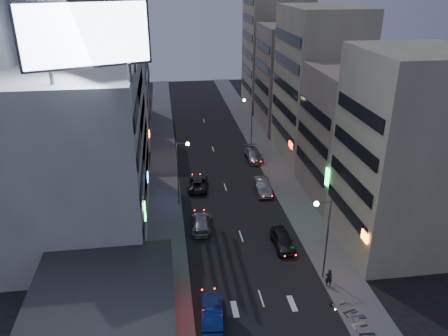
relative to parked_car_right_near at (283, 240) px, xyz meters
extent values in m
plane|color=black|center=(-3.91, -11.48, -0.81)|extent=(180.00, 180.00, 0.00)
cube|color=#4C4C4F|center=(-11.91, 18.52, -0.75)|extent=(4.00, 120.00, 0.12)
cube|color=#4C4C4F|center=(4.09, 18.52, -0.75)|extent=(4.00, 120.00, 0.12)
cube|color=#AEA988|center=(-17.91, -9.48, 0.99)|extent=(8.00, 12.00, 3.60)
cube|color=black|center=(-16.91, -9.48, 2.94)|extent=(11.00, 13.00, 0.25)
cube|color=black|center=(-12.81, -9.48, 2.29)|extent=(0.12, 4.00, 0.90)
cube|color=#FF1E14|center=(-12.73, -9.48, 2.29)|extent=(0.04, 3.70, 0.70)
cube|color=beige|center=(-20.91, 8.52, 8.19)|extent=(14.00, 24.00, 18.00)
cube|color=#AEA988|center=(11.09, -0.98, 9.19)|extent=(10.00, 11.00, 20.00)
cube|color=gray|center=(11.59, 10.52, 7.19)|extent=(11.00, 12.00, 16.00)
cube|color=#AEA988|center=(11.09, 23.52, 10.19)|extent=(10.00, 14.00, 22.00)
cube|color=beige|center=(-19.41, 33.52, 9.19)|extent=(11.00, 10.00, 20.00)
cube|color=gray|center=(-19.91, 46.52, 6.69)|extent=(12.00, 10.00, 15.00)
cube|color=gray|center=(11.59, 38.52, 8.19)|extent=(11.00, 12.00, 18.00)
cube|color=#AEA988|center=(12.09, 52.52, 11.19)|extent=(12.00, 12.00, 24.00)
cylinder|color=#595B60|center=(-19.91, -1.48, 17.94)|extent=(0.30, 0.30, 1.50)
cylinder|color=#595B60|center=(-13.91, -1.48, 17.94)|extent=(0.30, 0.30, 1.50)
cube|color=black|center=(-16.91, -1.48, 20.89)|extent=(9.52, 3.75, 5.00)
cube|color=#B4C6F0|center=(-16.83, -1.69, 20.89)|extent=(9.04, 3.34, 4.60)
cylinder|color=#595B60|center=(2.39, -5.48, 3.31)|extent=(0.16, 0.16, 8.00)
cylinder|color=#595B60|center=(1.69, -5.48, 7.21)|extent=(1.40, 0.10, 0.10)
sphere|color=#FFD88C|center=(1.09, -5.48, 7.11)|extent=(0.44, 0.44, 0.44)
cylinder|color=#595B60|center=(-10.21, 10.52, 3.31)|extent=(0.16, 0.16, 8.00)
cylinder|color=#595B60|center=(-9.51, 10.52, 7.21)|extent=(1.40, 0.10, 0.10)
sphere|color=#FFD88C|center=(-8.91, 10.52, 7.11)|extent=(0.44, 0.44, 0.44)
cylinder|color=#595B60|center=(2.39, 28.52, 3.31)|extent=(0.16, 0.16, 8.00)
cylinder|color=#595B60|center=(1.69, 28.52, 7.21)|extent=(1.40, 0.10, 0.10)
sphere|color=#FFD88C|center=(1.09, 28.52, 7.11)|extent=(0.44, 0.44, 0.44)
imported|color=black|center=(0.00, 0.00, 0.00)|extent=(1.97, 4.79, 1.62)
imported|color=#9A9CA2|center=(0.68, 12.50, 0.01)|extent=(2.01, 5.10, 1.65)
imported|color=#29292E|center=(-7.53, 14.74, -0.09)|extent=(3.03, 5.45, 1.44)
imported|color=gray|center=(1.68, 23.24, -0.01)|extent=(2.32, 5.56, 1.61)
imported|color=navy|center=(-8.44, -9.45, -0.01)|extent=(2.19, 5.00, 1.60)
imported|color=gray|center=(-7.99, 4.74, -0.08)|extent=(2.61, 5.28, 1.47)
imported|color=black|center=(2.39, -6.82, 0.20)|extent=(0.68, 0.47, 1.79)
camera|label=1|loc=(-11.34, -36.89, 25.04)|focal=35.00mm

